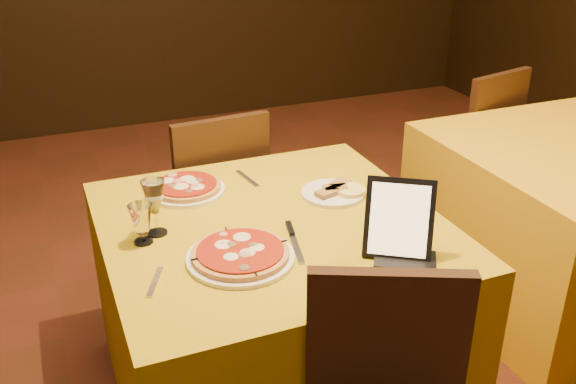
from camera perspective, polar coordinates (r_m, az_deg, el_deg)
name	(u,v)px	position (r m, az deg, el deg)	size (l,w,h in m)	color
main_table	(273,314)	(2.34, -1.35, -10.80)	(1.10, 1.10, 0.75)	#B9970B
side_table	(567,223)	(3.18, 23.55, -2.52)	(1.10, 1.10, 0.75)	#DA9C0E
chair_main_far	(210,201)	(2.96, -6.98, -0.77)	(0.42, 0.42, 0.91)	#2F210F
chair_side_far	(463,146)	(3.69, 15.28, 3.94)	(0.40, 0.40, 0.91)	black
pizza_near	(240,255)	(1.92, -4.26, -5.63)	(0.33, 0.33, 0.03)	white
pizza_far	(186,188)	(2.36, -9.04, 0.33)	(0.28, 0.28, 0.03)	white
cutlet_dish	(333,192)	(2.32, 4.01, 0.03)	(0.23, 0.23, 0.03)	white
wine_glass	(155,207)	(2.06, -11.75, -1.34)	(0.07, 0.07, 0.19)	#F5F18B
water_glass	(142,224)	(2.03, -12.87, -2.80)	(0.08, 0.08, 0.13)	white
tablet	(399,219)	(1.93, 9.85, -2.36)	(0.20, 0.02, 0.24)	black
knife	(295,243)	(2.01, 0.60, -4.56)	(0.25, 0.02, 0.01)	#AAABB1
fork_near	(155,282)	(1.86, -11.74, -7.82)	(0.15, 0.02, 0.01)	#A7A7AE
fork_far	(247,179)	(2.44, -3.65, 1.19)	(0.17, 0.02, 0.01)	silver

